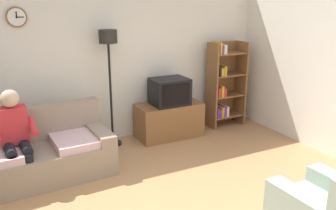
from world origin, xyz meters
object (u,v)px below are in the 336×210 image
(tv_stand, at_px, (169,120))
(person_on_couch, at_px, (15,134))
(couch, at_px, (37,156))
(floor_lamp, at_px, (109,56))
(bookshelf, at_px, (223,85))
(tv, at_px, (170,91))

(tv_stand, relative_size, person_on_couch, 0.89)
(couch, relative_size, floor_lamp, 1.05)
(bookshelf, height_order, person_on_couch, bookshelf)
(floor_lamp, distance_m, person_on_couch, 1.81)
(tv_stand, relative_size, tv, 1.83)
(tv_stand, xyz_separation_m, floor_lamp, (-0.98, 0.10, 1.16))
(couch, bearing_deg, person_on_couch, -154.78)
(couch, xyz_separation_m, bookshelf, (3.38, 0.61, 0.46))
(bookshelf, bearing_deg, tv, -175.15)
(bookshelf, distance_m, person_on_couch, 3.68)
(couch, distance_m, person_on_couch, 0.46)
(tv_stand, xyz_separation_m, person_on_couch, (-2.45, -0.65, 0.40))
(couch, height_order, tv_stand, couch)
(tv, distance_m, bookshelf, 1.17)
(tv_stand, distance_m, tv, 0.51)
(tv, bearing_deg, couch, -166.92)
(tv_stand, relative_size, bookshelf, 0.70)
(tv_stand, xyz_separation_m, tv, (-0.00, -0.02, 0.51))
(floor_lamp, bearing_deg, tv, -7.19)
(bookshelf, xyz_separation_m, person_on_couch, (-3.61, -0.72, -0.08))
(floor_lamp, bearing_deg, couch, -152.71)
(couch, height_order, bookshelf, bookshelf)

